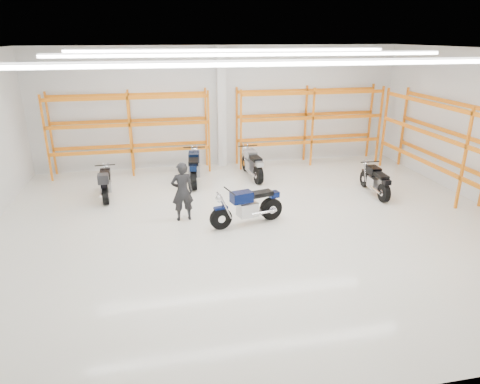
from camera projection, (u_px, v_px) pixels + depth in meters
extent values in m
plane|color=silver|center=(257.00, 225.00, 11.59)|extent=(14.00, 14.00, 0.00)
cube|color=silver|center=(221.00, 107.00, 16.33)|extent=(14.00, 0.02, 4.50)
cube|color=silver|center=(373.00, 258.00, 5.29)|extent=(14.00, 0.02, 4.50)
cube|color=white|center=(259.00, 51.00, 10.03)|extent=(14.00, 12.00, 0.02)
cube|color=white|center=(301.00, 63.00, 7.31)|extent=(10.00, 0.22, 0.10)
cube|color=white|center=(254.00, 54.00, 10.52)|extent=(10.00, 0.22, 0.10)
cube|color=white|center=(232.00, 50.00, 13.28)|extent=(10.00, 0.22, 0.10)
cylinder|color=black|center=(221.00, 218.00, 11.26)|extent=(0.62, 0.26, 0.60)
cylinder|color=black|center=(271.00, 209.00, 11.86)|extent=(0.65, 0.33, 0.62)
cylinder|color=silver|center=(221.00, 218.00, 11.26)|extent=(0.23, 0.19, 0.20)
cylinder|color=silver|center=(271.00, 209.00, 11.86)|extent=(0.26, 0.25, 0.22)
cube|color=#08123F|center=(221.00, 208.00, 11.15)|extent=(0.39, 0.23, 0.06)
cube|color=#B7B7BC|center=(248.00, 209.00, 11.53)|extent=(0.60, 0.48, 0.38)
cube|color=#A5A5AA|center=(260.00, 210.00, 11.72)|extent=(0.71, 0.29, 0.08)
cube|color=#08123F|center=(242.00, 197.00, 11.33)|extent=(0.63, 0.47, 0.28)
cube|color=black|center=(260.00, 194.00, 11.55)|extent=(0.72, 0.45, 0.12)
cube|color=#08123F|center=(274.00, 194.00, 11.75)|extent=(0.31, 0.28, 0.16)
cylinder|color=black|center=(230.00, 191.00, 11.11)|extent=(0.21, 0.69, 0.04)
sphere|color=silver|center=(219.00, 199.00, 11.04)|extent=(0.19, 0.19, 0.19)
cylinder|color=silver|center=(264.00, 212.00, 11.60)|extent=(0.75, 0.27, 0.09)
cylinder|color=black|center=(107.00, 182.00, 14.13)|extent=(0.13, 0.54, 0.54)
cylinder|color=black|center=(106.00, 196.00, 12.90)|extent=(0.19, 0.57, 0.56)
cylinder|color=silver|center=(107.00, 182.00, 14.13)|extent=(0.13, 0.19, 0.18)
cylinder|color=silver|center=(106.00, 196.00, 12.90)|extent=(0.19, 0.21, 0.20)
cube|color=black|center=(107.00, 174.00, 14.04)|extent=(0.15, 0.33, 0.05)
cube|color=#B7B7BC|center=(106.00, 186.00, 13.46)|extent=(0.35, 0.48, 0.34)
cube|color=#A5A5AA|center=(106.00, 192.00, 13.18)|extent=(0.14, 0.63, 0.07)
cube|color=black|center=(105.00, 174.00, 13.49)|extent=(0.33, 0.52, 0.25)
cube|color=black|center=(105.00, 179.00, 13.03)|extent=(0.30, 0.61, 0.11)
cube|color=black|center=(104.00, 185.00, 12.71)|extent=(0.21, 0.24, 0.14)
cylinder|color=black|center=(105.00, 165.00, 13.70)|extent=(0.63, 0.06, 0.03)
sphere|color=silver|center=(106.00, 167.00, 13.99)|extent=(0.17, 0.17, 0.17)
cylinder|color=silver|center=(101.00, 193.00, 13.11)|extent=(0.11, 0.68, 0.08)
cube|color=black|center=(103.00, 179.00, 12.53)|extent=(0.32, 0.36, 0.27)
cylinder|color=black|center=(195.00, 166.00, 15.65)|extent=(0.21, 0.66, 0.65)
cylinder|color=black|center=(194.00, 180.00, 14.12)|extent=(0.28, 0.69, 0.67)
cylinder|color=silver|center=(195.00, 166.00, 15.65)|extent=(0.18, 0.23, 0.22)
cylinder|color=silver|center=(194.00, 180.00, 14.12)|extent=(0.25, 0.26, 0.24)
cube|color=#0B1839|center=(195.00, 158.00, 15.54)|extent=(0.21, 0.41, 0.07)
cube|color=#B7B7BC|center=(194.00, 170.00, 14.81)|extent=(0.46, 0.61, 0.41)
cube|color=#A5A5AA|center=(194.00, 176.00, 14.46)|extent=(0.23, 0.77, 0.09)
cube|color=#0B1839|center=(194.00, 157.00, 14.85)|extent=(0.44, 0.65, 0.30)
cube|color=black|center=(194.00, 161.00, 14.28)|extent=(0.41, 0.75, 0.13)
cube|color=#0B1839|center=(193.00, 168.00, 13.89)|extent=(0.27, 0.31, 0.17)
cylinder|color=black|center=(194.00, 147.00, 15.12)|extent=(0.76, 0.13, 0.04)
sphere|color=silver|center=(195.00, 150.00, 15.48)|extent=(0.21, 0.21, 0.21)
cylinder|color=silver|center=(189.00, 177.00, 14.41)|extent=(0.20, 0.82, 0.10)
cylinder|color=black|center=(246.00, 163.00, 16.08)|extent=(0.17, 0.62, 0.61)
cylinder|color=black|center=(258.00, 175.00, 14.69)|extent=(0.23, 0.64, 0.63)
cylinder|color=silver|center=(246.00, 163.00, 16.08)|extent=(0.16, 0.21, 0.20)
cylinder|color=silver|center=(258.00, 175.00, 14.69)|extent=(0.22, 0.24, 0.22)
cube|color=#9B9CA1|center=(246.00, 155.00, 15.97)|extent=(0.18, 0.38, 0.06)
cube|color=#B7B7BC|center=(252.00, 166.00, 15.32)|extent=(0.41, 0.56, 0.39)
cube|color=#A5A5AA|center=(255.00, 172.00, 15.00)|extent=(0.18, 0.72, 0.08)
cube|color=#9B9CA1|center=(251.00, 154.00, 15.35)|extent=(0.39, 0.60, 0.29)
cube|color=black|center=(255.00, 158.00, 14.83)|extent=(0.36, 0.69, 0.12)
cube|color=#9B9CA1|center=(259.00, 164.00, 14.48)|extent=(0.24, 0.28, 0.16)
cylinder|color=black|center=(248.00, 146.00, 15.58)|extent=(0.71, 0.09, 0.04)
sphere|color=silver|center=(246.00, 148.00, 15.92)|extent=(0.19, 0.19, 0.19)
cylinder|color=silver|center=(251.00, 173.00, 14.92)|extent=(0.15, 0.77, 0.09)
cylinder|color=black|center=(365.00, 179.00, 14.41)|extent=(0.14, 0.56, 0.56)
cylinder|color=black|center=(384.00, 193.00, 13.12)|extent=(0.19, 0.58, 0.57)
cylinder|color=silver|center=(365.00, 179.00, 14.41)|extent=(0.14, 0.19, 0.19)
cylinder|color=silver|center=(384.00, 193.00, 13.12)|extent=(0.19, 0.21, 0.20)
cube|color=black|center=(366.00, 171.00, 14.31)|extent=(0.15, 0.34, 0.06)
cube|color=#B7B7BC|center=(375.00, 183.00, 13.70)|extent=(0.36, 0.50, 0.35)
cube|color=#A5A5AA|center=(379.00, 189.00, 13.41)|extent=(0.14, 0.65, 0.07)
cube|color=black|center=(374.00, 171.00, 13.73)|extent=(0.34, 0.53, 0.26)
cube|color=black|center=(381.00, 176.00, 13.25)|extent=(0.31, 0.62, 0.11)
cube|color=black|center=(387.00, 182.00, 12.92)|extent=(0.21, 0.25, 0.15)
cylinder|color=black|center=(370.00, 162.00, 13.96)|extent=(0.65, 0.06, 0.03)
sphere|color=silver|center=(366.00, 164.00, 14.26)|extent=(0.18, 0.18, 0.18)
cylinder|color=silver|center=(375.00, 190.00, 13.35)|extent=(0.12, 0.70, 0.08)
imported|color=black|center=(182.00, 191.00, 11.66)|extent=(0.65, 0.46, 1.66)
cube|color=white|center=(221.00, 108.00, 16.16)|extent=(0.32, 0.32, 4.50)
cube|color=orange|center=(51.00, 134.00, 15.32)|extent=(0.07, 0.07, 3.00)
cube|color=orange|center=(46.00, 139.00, 14.59)|extent=(0.07, 0.07, 3.00)
cube|color=orange|center=(131.00, 131.00, 15.84)|extent=(0.07, 0.07, 3.00)
cube|color=orange|center=(130.00, 135.00, 15.11)|extent=(0.07, 0.07, 3.00)
cube|color=orange|center=(206.00, 128.00, 16.36)|extent=(0.07, 0.07, 3.00)
cube|color=orange|center=(209.00, 132.00, 15.63)|extent=(0.07, 0.07, 3.00)
cube|color=orange|center=(132.00, 146.00, 16.04)|extent=(5.60, 0.07, 0.12)
cube|color=orange|center=(132.00, 151.00, 15.30)|extent=(5.60, 0.07, 0.12)
cube|color=orange|center=(130.00, 121.00, 15.71)|extent=(5.60, 0.07, 0.12)
cube|color=orange|center=(129.00, 125.00, 14.98)|extent=(5.60, 0.07, 0.12)
cube|color=orange|center=(128.00, 95.00, 15.39)|extent=(5.60, 0.07, 0.12)
cube|color=orange|center=(127.00, 98.00, 14.65)|extent=(5.60, 0.07, 0.12)
cube|color=orange|center=(237.00, 126.00, 16.59)|extent=(0.07, 0.07, 3.00)
cube|color=orange|center=(241.00, 131.00, 15.85)|extent=(0.07, 0.07, 3.00)
cube|color=orange|center=(305.00, 124.00, 17.11)|extent=(0.07, 0.07, 3.00)
cube|color=orange|center=(312.00, 128.00, 16.37)|extent=(0.07, 0.07, 3.00)
cube|color=orange|center=(370.00, 121.00, 17.63)|extent=(0.07, 0.07, 3.00)
cube|color=orange|center=(379.00, 125.00, 16.89)|extent=(0.07, 0.07, 3.00)
cube|color=orange|center=(305.00, 137.00, 17.30)|extent=(5.60, 0.07, 0.12)
cube|color=orange|center=(312.00, 142.00, 16.57)|extent=(5.60, 0.07, 0.12)
cube|color=orange|center=(306.00, 114.00, 16.98)|extent=(5.60, 0.07, 0.12)
cube|color=orange|center=(313.00, 118.00, 16.24)|extent=(5.60, 0.07, 0.12)
cube|color=orange|center=(307.00, 90.00, 16.65)|extent=(5.60, 0.07, 0.12)
cube|color=orange|center=(314.00, 93.00, 15.92)|extent=(5.60, 0.07, 0.12)
cube|color=orange|center=(464.00, 160.00, 12.20)|extent=(0.07, 0.07, 3.00)
cube|color=orange|center=(403.00, 127.00, 16.49)|extent=(0.07, 0.07, 3.00)
cube|color=orange|center=(384.00, 128.00, 16.34)|extent=(0.07, 0.07, 3.00)
cube|color=orange|center=(461.00, 178.00, 12.40)|extent=(0.07, 9.00, 0.12)
cube|color=orange|center=(467.00, 147.00, 12.07)|extent=(0.07, 9.00, 0.12)
cube|color=orange|center=(473.00, 114.00, 11.75)|extent=(0.07, 9.00, 0.12)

